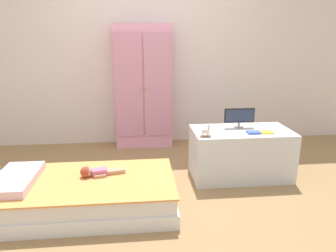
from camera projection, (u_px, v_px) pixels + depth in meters
ground_plane at (152, 194)px, 2.95m from camera, size 10.00×10.00×0.02m
back_wall at (145, 45)px, 4.07m from camera, size 6.40×0.05×2.70m
bed at (87, 194)px, 2.65m from camera, size 1.54×0.83×0.27m
pillow at (16, 179)px, 2.55m from camera, size 0.32×0.59×0.07m
doll at (94, 172)px, 2.68m from camera, size 0.39×0.16×0.10m
wardrobe at (143, 87)px, 4.04m from camera, size 0.75×0.32×1.62m
tv_stand at (240, 153)px, 3.24m from camera, size 1.03×0.54×0.52m
tv_monitor at (239, 116)px, 3.22m from camera, size 0.32×0.10×0.21m
rocking_horse_toy at (207, 131)px, 2.94m from camera, size 0.11×0.04×0.13m
book_blue at (253, 132)px, 3.06m from camera, size 0.13×0.09×0.02m
book_yellow at (267, 132)px, 3.08m from camera, size 0.13×0.10×0.01m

